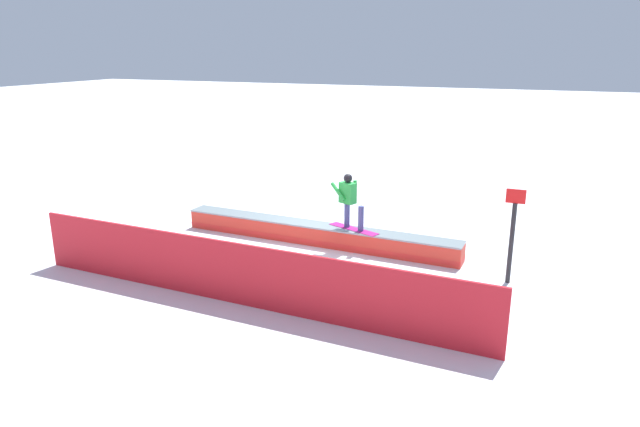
% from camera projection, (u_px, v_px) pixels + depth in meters
% --- Properties ---
extents(ground_plane, '(120.00, 120.00, 0.00)m').
position_uv_depth(ground_plane, '(317.00, 243.00, 14.87)').
color(ground_plane, white).
extents(grind_box, '(7.58, 0.93, 0.52)m').
position_uv_depth(grind_box, '(317.00, 235.00, 14.80)').
color(grind_box, red).
rests_on(grind_box, ground_plane).
extents(snowboarder, '(1.44, 0.79, 1.39)m').
position_uv_depth(snowboarder, '(349.00, 199.00, 14.20)').
color(snowboarder, '#BB2081').
rests_on(snowboarder, grind_box).
extents(safety_fence, '(10.16, 0.50, 1.28)m').
position_uv_depth(safety_fence, '(239.00, 274.00, 11.18)').
color(safety_fence, red).
rests_on(safety_fence, ground_plane).
extents(trail_marker, '(0.40, 0.10, 2.09)m').
position_uv_depth(trail_marker, '(512.00, 234.00, 12.10)').
color(trail_marker, '#262628').
rests_on(trail_marker, ground_plane).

